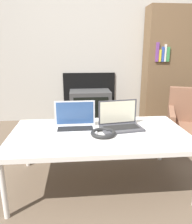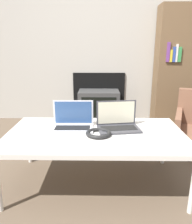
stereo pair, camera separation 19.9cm
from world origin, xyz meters
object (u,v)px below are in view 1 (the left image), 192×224
Objects in this scene: laptop_left at (75,123)px; laptop_right at (120,122)px; tv at (90,107)px; phone at (132,139)px; headphones at (103,133)px.

laptop_left is 0.93× the size of laptop_right.
laptop_left reaches higher than tv.
laptop_left is 0.57× the size of tv.
laptop_right is at bearing 98.99° from phone.
laptop_left is 0.27m from headphones.
laptop_right is 1.87× the size of headphones.
headphones reaches higher than phone.
tv is (0.21, 1.45, -0.26)m from laptop_left.
laptop_right reaches higher than phone.
headphones is 0.23m from phone.
laptop_right is 1.48m from tv.
laptop_left is at bearing 171.31° from laptop_right.
tv is (-0.00, 1.60, -0.22)m from headphones.
laptop_left is 1.74× the size of headphones.
laptop_left and laptop_right have the same top height.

